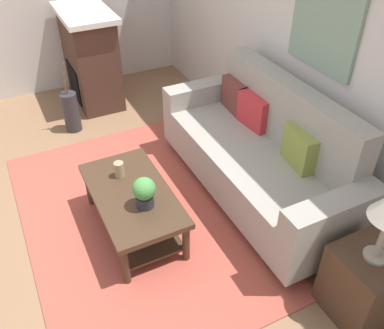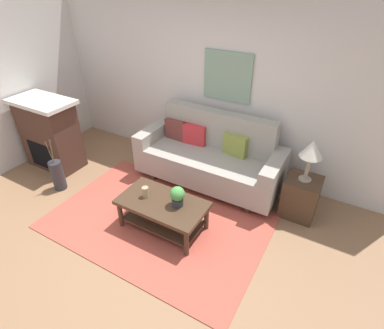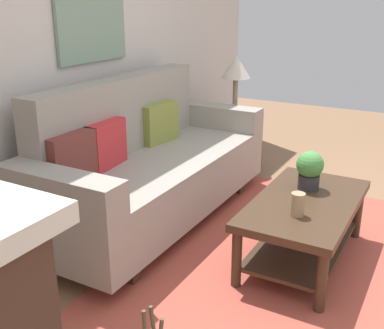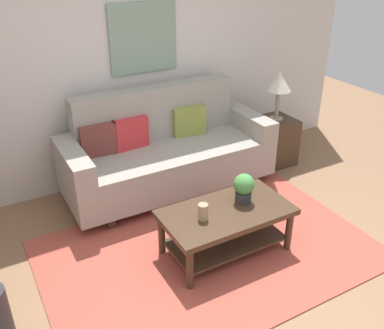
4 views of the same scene
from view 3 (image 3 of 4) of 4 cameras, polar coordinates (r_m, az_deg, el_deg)
ground_plane at (r=3.09m, az=20.39°, el=-13.90°), size 9.72×9.72×0.00m
wall_back at (r=3.60m, az=-14.55°, el=14.28°), size 5.72×0.10×2.70m
area_rug at (r=3.17m, az=11.33°, el=-11.94°), size 2.81×1.87×0.01m
couch at (r=3.59m, az=-5.16°, el=-0.25°), size 2.19×0.84×1.08m
throw_pillow_maroon at (r=3.09m, az=-14.33°, el=0.76°), size 0.37×0.14×0.32m
throw_pillow_crimson at (r=3.33m, az=-10.36°, el=2.42°), size 0.37×0.15×0.32m
throw_pillow_olive at (r=3.86m, az=-3.99°, el=5.04°), size 0.37×0.17×0.32m
coffee_table at (r=3.13m, az=13.38°, el=-6.16°), size 1.10×0.60×0.43m
tabletop_vase at (r=2.83m, az=12.62°, el=-4.72°), size 0.08×0.08×0.14m
potted_plant_tabletop at (r=3.21m, az=14.00°, el=-0.52°), size 0.18×0.18×0.26m
side_table at (r=4.77m, az=5.06°, el=2.85°), size 0.44×0.44×0.56m
table_lamp at (r=4.61m, az=5.33°, el=11.38°), size 0.28×0.28×0.57m
framed_painting at (r=3.67m, az=-12.05°, el=17.52°), size 0.73×0.03×0.70m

